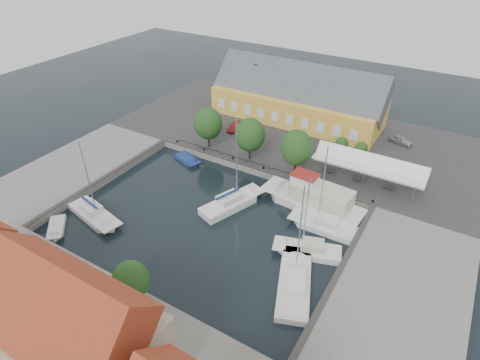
{
  "coord_description": "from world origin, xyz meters",
  "views": [
    {
      "loc": [
        22.24,
        -31.1,
        30.16
      ],
      "look_at": [
        0.0,
        6.0,
        1.5
      ],
      "focal_mm": 30.0,
      "sensor_mm": 36.0,
      "label": 1
    }
  ],
  "objects_px": {
    "east_boat_a": "(324,227)",
    "launch_nw": "(187,160)",
    "tent_canopy": "(369,165)",
    "warehouse": "(295,98)",
    "launch_sw": "(57,229)",
    "trawler": "(316,201)",
    "east_boat_c": "(294,286)",
    "center_sailboat": "(231,204)",
    "east_boat_b": "(309,251)",
    "west_boat_d": "(94,215)",
    "car_silver": "(401,140)",
    "car_red": "(235,127)"
  },
  "relations": [
    {
      "from": "tent_canopy",
      "to": "launch_sw",
      "type": "height_order",
      "value": "tent_canopy"
    },
    {
      "from": "launch_sw",
      "to": "launch_nw",
      "type": "relative_size",
      "value": 0.86
    },
    {
      "from": "tent_canopy",
      "to": "warehouse",
      "type": "bearing_deg",
      "value": 140.14
    },
    {
      "from": "east_boat_b",
      "to": "west_boat_d",
      "type": "relative_size",
      "value": 0.9
    },
    {
      "from": "launch_sw",
      "to": "east_boat_a",
      "type": "bearing_deg",
      "value": 31.28
    },
    {
      "from": "center_sailboat",
      "to": "tent_canopy",
      "type": "bearing_deg",
      "value": 43.17
    },
    {
      "from": "tent_canopy",
      "to": "east_boat_a",
      "type": "bearing_deg",
      "value": -99.25
    },
    {
      "from": "car_red",
      "to": "trawler",
      "type": "height_order",
      "value": "trawler"
    },
    {
      "from": "car_silver",
      "to": "west_boat_d",
      "type": "bearing_deg",
      "value": 156.75
    },
    {
      "from": "east_boat_c",
      "to": "west_boat_d",
      "type": "relative_size",
      "value": 1.07
    },
    {
      "from": "launch_sw",
      "to": "launch_nw",
      "type": "distance_m",
      "value": 20.39
    },
    {
      "from": "tent_canopy",
      "to": "east_boat_a",
      "type": "relative_size",
      "value": 1.25
    },
    {
      "from": "launch_sw",
      "to": "launch_nw",
      "type": "bearing_deg",
      "value": 80.22
    },
    {
      "from": "tent_canopy",
      "to": "east_boat_b",
      "type": "xyz_separation_m",
      "value": [
        -1.59,
        -14.95,
        -3.42
      ]
    },
    {
      "from": "trawler",
      "to": "launch_nw",
      "type": "bearing_deg",
      "value": 177.37
    },
    {
      "from": "center_sailboat",
      "to": "east_boat_b",
      "type": "distance_m",
      "value": 11.77
    },
    {
      "from": "west_boat_d",
      "to": "launch_sw",
      "type": "xyz_separation_m",
      "value": [
        -1.96,
        -3.81,
        -0.18
      ]
    },
    {
      "from": "east_boat_a",
      "to": "launch_nw",
      "type": "bearing_deg",
      "value": 169.67
    },
    {
      "from": "launch_sw",
      "to": "trawler",
      "type": "bearing_deg",
      "value": 38.78
    },
    {
      "from": "car_silver",
      "to": "east_boat_b",
      "type": "relative_size",
      "value": 0.36
    },
    {
      "from": "east_boat_a",
      "to": "launch_sw",
      "type": "distance_m",
      "value": 30.71
    },
    {
      "from": "warehouse",
      "to": "east_boat_a",
      "type": "relative_size",
      "value": 2.54
    },
    {
      "from": "car_red",
      "to": "east_boat_c",
      "type": "relative_size",
      "value": 0.3
    },
    {
      "from": "car_silver",
      "to": "center_sailboat",
      "type": "bearing_deg",
      "value": 164.71
    },
    {
      "from": "west_boat_d",
      "to": "east_boat_c",
      "type": "bearing_deg",
      "value": 5.37
    },
    {
      "from": "east_boat_b",
      "to": "launch_nw",
      "type": "xyz_separation_m",
      "value": [
        -22.87,
        8.82,
        -0.17
      ]
    },
    {
      "from": "car_red",
      "to": "launch_nw",
      "type": "height_order",
      "value": "car_red"
    },
    {
      "from": "car_red",
      "to": "east_boat_a",
      "type": "xyz_separation_m",
      "value": [
        20.98,
        -14.7,
        -1.33
      ]
    },
    {
      "from": "trawler",
      "to": "car_silver",
      "type": "bearing_deg",
      "value": 74.96
    },
    {
      "from": "trawler",
      "to": "east_boat_c",
      "type": "xyz_separation_m",
      "value": [
        3.11,
        -13.0,
        -0.76
      ]
    },
    {
      "from": "east_boat_c",
      "to": "launch_sw",
      "type": "xyz_separation_m",
      "value": [
        -26.95,
        -6.16,
        -0.17
      ]
    },
    {
      "from": "east_boat_a",
      "to": "east_boat_b",
      "type": "relative_size",
      "value": 1.11
    },
    {
      "from": "trawler",
      "to": "east_boat_b",
      "type": "relative_size",
      "value": 1.33
    },
    {
      "from": "warehouse",
      "to": "tent_canopy",
      "type": "height_order",
      "value": "warehouse"
    },
    {
      "from": "tent_canopy",
      "to": "launch_nw",
      "type": "xyz_separation_m",
      "value": [
        -24.45,
        -6.13,
        -3.59
      ]
    },
    {
      "from": "tent_canopy",
      "to": "center_sailboat",
      "type": "distance_m",
      "value": 18.18
    },
    {
      "from": "car_silver",
      "to": "launch_nw",
      "type": "distance_m",
      "value": 32.48
    },
    {
      "from": "warehouse",
      "to": "east_boat_c",
      "type": "distance_m",
      "value": 37.58
    },
    {
      "from": "launch_sw",
      "to": "launch_nw",
      "type": "height_order",
      "value": "launch_sw"
    },
    {
      "from": "east_boat_c",
      "to": "east_boat_a",
      "type": "bearing_deg",
      "value": 94.16
    },
    {
      "from": "tent_canopy",
      "to": "launch_sw",
      "type": "xyz_separation_m",
      "value": [
        -27.91,
        -26.22,
        -3.59
      ]
    },
    {
      "from": "west_boat_d",
      "to": "launch_nw",
      "type": "bearing_deg",
      "value": 84.73
    },
    {
      "from": "car_red",
      "to": "west_boat_d",
      "type": "distance_m",
      "value": 27.07
    },
    {
      "from": "car_red",
      "to": "center_sailboat",
      "type": "relative_size",
      "value": 0.3
    },
    {
      "from": "tent_canopy",
      "to": "east_boat_c",
      "type": "bearing_deg",
      "value": -92.74
    },
    {
      "from": "west_boat_d",
      "to": "trawler",
      "type": "bearing_deg",
      "value": 35.04
    },
    {
      "from": "car_silver",
      "to": "tent_canopy",
      "type": "bearing_deg",
      "value": -171.97
    },
    {
      "from": "east_boat_a",
      "to": "center_sailboat",
      "type": "bearing_deg",
      "value": -170.24
    },
    {
      "from": "car_silver",
      "to": "east_boat_c",
      "type": "xyz_separation_m",
      "value": [
        -2.4,
        -33.49,
        -1.35
      ]
    },
    {
      "from": "trawler",
      "to": "east_boat_b",
      "type": "bearing_deg",
      "value": -72.53
    }
  ]
}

